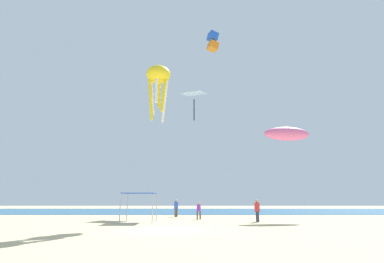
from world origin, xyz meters
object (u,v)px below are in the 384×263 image
kite_octopus_yellow (159,77)px  kite_diamond_white (195,95)px  person_leftmost (200,209)px  person_central (258,209)px  canopy_tent (141,195)px  person_near_tent (177,207)px  kite_inflatable_pink (288,134)px  kite_box_blue (214,41)px

kite_octopus_yellow → kite_diamond_white: (3.10, 15.67, 4.03)m
person_leftmost → person_central: bearing=139.0°
canopy_tent → person_near_tent: (2.77, 6.69, -1.18)m
person_near_tent → kite_inflatable_pink: 13.87m
person_leftmost → canopy_tent: bearing=22.7°
person_near_tent → kite_box_blue: kite_box_blue is taller
kite_octopus_yellow → kite_box_blue: bearing=-24.9°
canopy_tent → kite_diamond_white: kite_diamond_white is taller
canopy_tent → person_central: size_ratio=1.47×
kite_inflatable_pink → person_leftmost: bearing=-2.9°
kite_box_blue → canopy_tent: bearing=112.7°
person_near_tent → kite_octopus_yellow: 14.27m
person_near_tent → kite_box_blue: 20.06m
person_leftmost → kite_box_blue: kite_box_blue is taller
person_central → kite_inflatable_pink: 9.18m
person_central → kite_inflatable_pink: bearing=-56.9°
person_leftmost → kite_octopus_yellow: bearing=49.5°
person_leftmost → kite_diamond_white: (-0.36, 9.78, 14.94)m
person_leftmost → person_central: size_ratio=0.85×
person_near_tent → person_central: (7.26, -6.35, 0.02)m
kite_octopus_yellow → kite_box_blue: kite_box_blue is taller
person_leftmost → person_central: person_central is taller
person_leftmost → kite_box_blue: size_ratio=0.65×
canopy_tent → kite_inflatable_pink: bearing=15.6°
canopy_tent → kite_octopus_yellow: kite_octopus_yellow is taller
person_central → kite_octopus_yellow: 13.95m
person_near_tent → kite_diamond_white: (1.97, 6.38, 14.80)m
kite_box_blue → kite_diamond_white: 7.95m
person_central → kite_octopus_yellow: bearing=101.7°
person_central → kite_diamond_white: kite_diamond_white is taller
kite_box_blue → person_leftmost: bearing=130.8°
canopy_tent → kite_diamond_white: (4.74, 13.07, 13.61)m
canopy_tent → kite_diamond_white: bearing=70.1°
person_leftmost → kite_octopus_yellow: 12.88m
kite_inflatable_pink → kite_box_blue: (-7.20, 3.20, 12.26)m
person_central → canopy_tent: bearing=84.3°
person_central → kite_diamond_white: (-5.29, 12.72, 14.78)m
person_central → kite_octopus_yellow: (-8.40, -2.95, 10.75)m
canopy_tent → kite_diamond_white: size_ratio=0.66×
kite_octopus_yellow → kite_box_blue: 14.22m
canopy_tent → person_near_tent: size_ratio=1.49×
canopy_tent → kite_box_blue: size_ratio=1.12×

